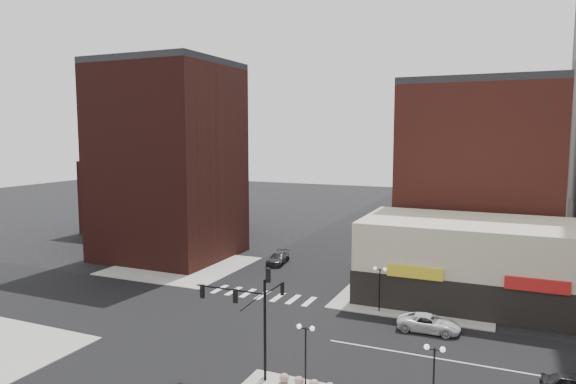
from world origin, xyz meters
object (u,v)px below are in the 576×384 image
at_px(street_lamp_se_b, 434,362).
at_px(street_lamp_se_a, 306,340).
at_px(traffic_signal, 254,306).
at_px(street_lamp_ne, 380,278).
at_px(dark_sedan_north, 278,258).
at_px(white_suv, 429,323).

bearing_deg(street_lamp_se_b, street_lamp_se_a, 180.00).
xyz_separation_m(traffic_signal, street_lamp_ne, (4.76, 15.83, -1.67)).
bearing_deg(street_lamp_se_a, street_lamp_se_b, 0.00).
bearing_deg(traffic_signal, dark_sedan_north, 111.63).
relative_size(street_lamp_ne, white_suv, 0.81).
relative_size(street_lamp_se_a, dark_sedan_north, 0.84).
xyz_separation_m(street_lamp_se_b, white_suv, (-2.12, 13.12, -2.58)).
bearing_deg(street_lamp_se_b, traffic_signal, 179.18).
xyz_separation_m(traffic_signal, street_lamp_se_b, (11.76, -0.17, -1.67)).
xyz_separation_m(street_lamp_se_b, dark_sedan_north, (-22.96, 28.40, -2.58)).
bearing_deg(white_suv, traffic_signal, 141.92).
distance_m(street_lamp_ne, dark_sedan_north, 20.37).
xyz_separation_m(street_lamp_se_a, dark_sedan_north, (-14.96, 28.40, -2.58)).
bearing_deg(traffic_signal, street_lamp_ne, 73.25).
bearing_deg(dark_sedan_north, street_lamp_se_b, -58.37).
bearing_deg(street_lamp_se_b, street_lamp_ne, 113.63).
relative_size(traffic_signal, street_lamp_ne, 1.87).
bearing_deg(street_lamp_ne, street_lamp_se_b, -66.37).
height_order(street_lamp_se_a, dark_sedan_north, street_lamp_se_a).
relative_size(traffic_signal, street_lamp_se_b, 1.87).
height_order(traffic_signal, street_lamp_se_a, traffic_signal).
distance_m(traffic_signal, dark_sedan_north, 30.66).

